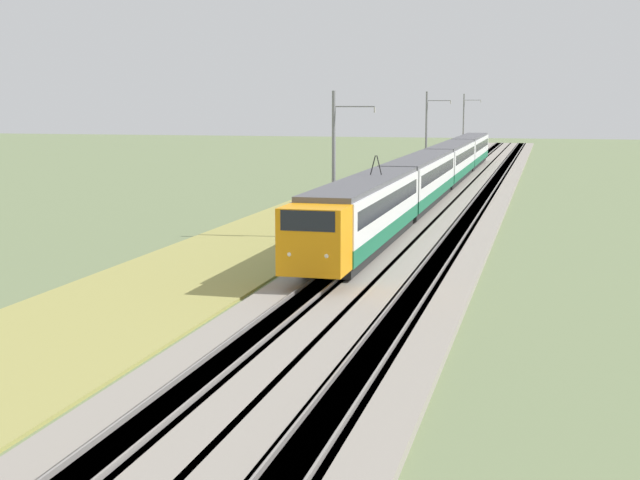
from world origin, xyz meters
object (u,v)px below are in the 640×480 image
catenary_mast_mid (335,164)px  catenary_mast_far (427,135)px  catenary_mast_distant (464,125)px  passenger_train (438,168)px

catenary_mast_mid → catenary_mast_far: catenary_mast_far is taller
catenary_mast_far → catenary_mast_distant: 40.22m
catenary_mast_mid → catenary_mast_far: 40.22m
passenger_train → catenary_mast_distant: (53.43, 2.82, 2.37)m
catenary_mast_far → catenary_mast_distant: bearing=0.0°
catenary_mast_mid → passenger_train: bearing=-6.0°
passenger_train → catenary_mast_far: 13.71m
passenger_train → catenary_mast_distant: bearing=-177.0°
catenary_mast_distant → catenary_mast_far: bearing=-180.0°
passenger_train → catenary_mast_far: size_ratio=9.48×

